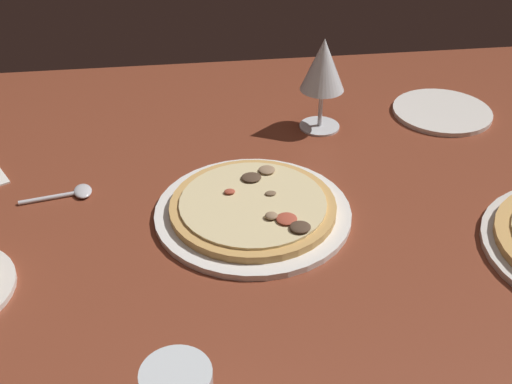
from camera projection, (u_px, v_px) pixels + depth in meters
The scene contains 5 objects.
dining_table at pixel (259, 212), 100.41cm from camera, with size 150.00×110.00×4.00cm, color brown.
pizza_main at pixel (253, 209), 95.57cm from camera, with size 29.34×29.34×3.37cm.
wine_glass_near at pixel (323, 68), 112.23cm from camera, with size 7.92×7.92×17.13cm.
side_plate at pixel (442, 112), 123.09cm from camera, with size 18.70×18.70×0.90cm, color silver.
spoon at pixel (73, 193), 100.35cm from camera, with size 11.35×4.46×1.00cm.
Camera 1 is at (10.97, 80.36, 61.27)cm, focal length 45.10 mm.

